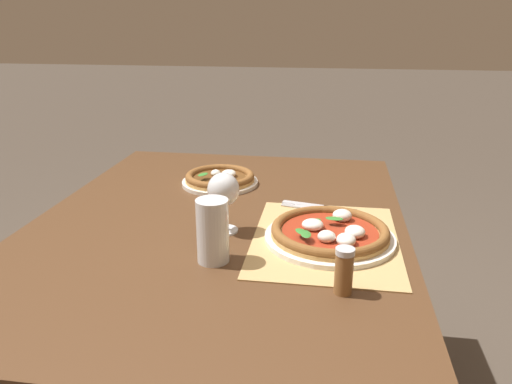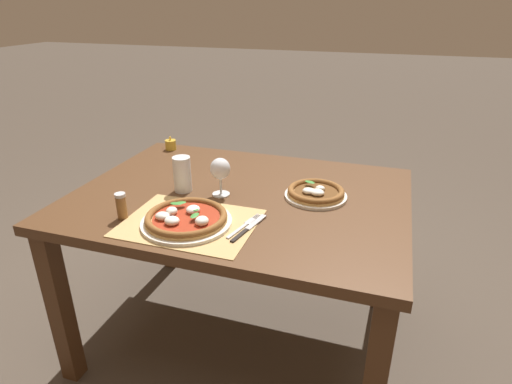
% 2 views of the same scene
% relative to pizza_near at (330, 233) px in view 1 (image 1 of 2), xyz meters
% --- Properties ---
extents(dining_table, '(1.32, 0.99, 0.74)m').
position_rel_pizza_near_xyz_m(dining_table, '(0.09, 0.30, -0.12)').
color(dining_table, '#4C301C').
rests_on(dining_table, ground).
extents(paper_placemat, '(0.46, 0.35, 0.00)m').
position_rel_pizza_near_xyz_m(paper_placemat, '(0.01, 0.01, -0.02)').
color(paper_placemat, tan).
rests_on(paper_placemat, dining_table).
extents(pizza_near, '(0.32, 0.32, 0.05)m').
position_rel_pizza_near_xyz_m(pizza_near, '(0.00, 0.00, 0.00)').
color(pizza_near, silver).
rests_on(pizza_near, paper_placemat).
extents(pizza_far, '(0.25, 0.25, 0.05)m').
position_rel_pizza_near_xyz_m(pizza_far, '(0.39, 0.36, -0.00)').
color(pizza_far, silver).
rests_on(pizza_far, dining_table).
extents(wine_glass, '(0.08, 0.08, 0.16)m').
position_rel_pizza_near_xyz_m(wine_glass, '(0.02, 0.27, 0.08)').
color(wine_glass, silver).
rests_on(wine_glass, dining_table).
extents(pint_glass, '(0.07, 0.07, 0.15)m').
position_rel_pizza_near_xyz_m(pint_glass, '(-0.14, 0.26, 0.05)').
color(pint_glass, silver).
rests_on(pint_glass, dining_table).
extents(fork, '(0.07, 0.20, 0.00)m').
position_rel_pizza_near_xyz_m(fork, '(0.20, 0.04, -0.02)').
color(fork, '#B7B7BC').
rests_on(fork, paper_placemat).
extents(knife, '(0.06, 0.21, 0.01)m').
position_rel_pizza_near_xyz_m(knife, '(0.22, 0.03, -0.02)').
color(knife, black).
rests_on(knife, paper_placemat).
extents(pepper_shaker, '(0.04, 0.04, 0.10)m').
position_rel_pizza_near_xyz_m(pepper_shaker, '(-0.24, -0.03, 0.03)').
color(pepper_shaker, brown).
rests_on(pepper_shaker, dining_table).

